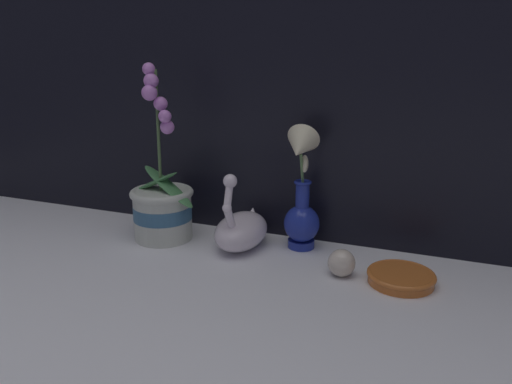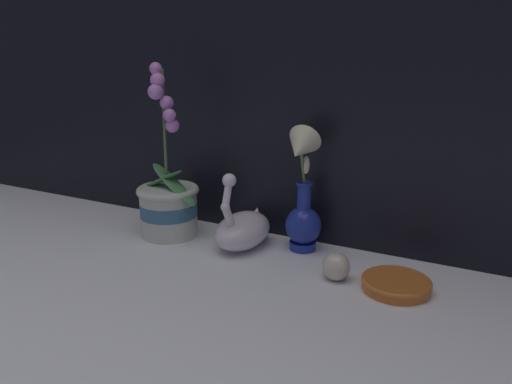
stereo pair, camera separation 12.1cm
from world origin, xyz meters
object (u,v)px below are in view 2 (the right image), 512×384
orchid_potted_plant (168,202)px  blue_vase (302,201)px  amber_dish (396,283)px  swan_figurine (243,228)px  glass_sphere (336,266)px

orchid_potted_plant → blue_vase: size_ratio=1.43×
orchid_potted_plant → amber_dish: (0.63, -0.05, -0.08)m
orchid_potted_plant → swan_figurine: orchid_potted_plant is taller
swan_figurine → glass_sphere: (0.28, -0.07, -0.02)m
blue_vase → swan_figurine: bearing=-163.2°
blue_vase → glass_sphere: blue_vase is taller
orchid_potted_plant → amber_dish: orchid_potted_plant is taller
orchid_potted_plant → glass_sphere: orchid_potted_plant is taller
glass_sphere → amber_dish: glass_sphere is taller
orchid_potted_plant → glass_sphere: 0.50m
swan_figurine → glass_sphere: size_ratio=3.37×
blue_vase → glass_sphere: 0.20m
swan_figurine → glass_sphere: bearing=-15.0°
swan_figurine → amber_dish: size_ratio=1.42×
blue_vase → glass_sphere: bearing=-41.8°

